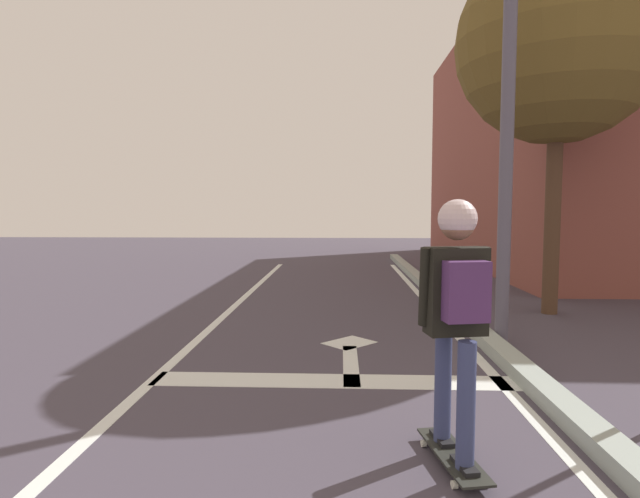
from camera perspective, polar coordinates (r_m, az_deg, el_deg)
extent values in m
cube|color=silver|center=(5.34, -17.67, -13.34)|extent=(0.12, 20.00, 0.01)
cube|color=silver|center=(5.26, 19.38, -13.68)|extent=(0.12, 20.00, 0.01)
cube|color=silver|center=(4.95, 1.55, -14.60)|extent=(3.43, 0.40, 0.01)
cube|color=silver|center=(5.45, 3.48, -12.77)|extent=(0.16, 1.40, 0.01)
cube|color=silver|center=(6.27, 3.33, -10.47)|extent=(0.71, 0.71, 0.01)
cube|color=#94A29B|center=(5.32, 22.04, -12.80)|extent=(0.24, 24.00, 0.14)
cube|color=#252722|center=(3.56, 14.68, -21.46)|extent=(0.34, 0.80, 0.02)
cube|color=#B2B2B7|center=(3.79, 13.05, -20.02)|extent=(0.17, 0.08, 0.01)
cylinder|color=silver|center=(3.77, 11.57, -20.63)|extent=(0.04, 0.05, 0.05)
cylinder|color=silver|center=(3.84, 14.48, -20.24)|extent=(0.04, 0.05, 0.05)
cube|color=#B2B2B7|center=(3.36, 16.55, -23.51)|extent=(0.17, 0.08, 0.01)
cylinder|color=silver|center=(3.33, 14.88, -24.25)|extent=(0.04, 0.05, 0.05)
cylinder|color=silver|center=(3.41, 18.16, -23.67)|extent=(0.04, 0.05, 0.05)
cylinder|color=navy|center=(3.57, 13.66, -14.58)|extent=(0.11, 0.11, 0.77)
cube|color=black|center=(3.71, 13.54, -20.00)|extent=(0.13, 0.25, 0.03)
cylinder|color=navy|center=(3.26, 16.09, -16.53)|extent=(0.11, 0.11, 0.77)
cube|color=black|center=(3.40, 15.95, -22.36)|extent=(0.13, 0.25, 0.03)
cube|color=black|center=(3.25, 15.05, -4.57)|extent=(0.39, 0.24, 0.54)
cylinder|color=black|center=(3.20, 11.72, -4.19)|extent=(0.07, 0.13, 0.50)
cylinder|color=black|center=(3.35, 17.84, -3.94)|extent=(0.07, 0.11, 0.50)
sphere|color=#8E6149|center=(3.21, 15.20, 2.84)|extent=(0.21, 0.21, 0.21)
sphere|color=silver|center=(3.21, 15.21, 3.32)|extent=(0.24, 0.24, 0.24)
cube|color=#4F2C60|center=(3.12, 16.06, -4.59)|extent=(0.28, 0.18, 0.36)
cylinder|color=#585364|center=(6.61, 20.40, 15.74)|extent=(0.16, 0.16, 5.88)
cylinder|color=#4F3625|center=(8.58, 24.72, 4.00)|extent=(0.23, 0.23, 3.22)
sphere|color=brown|center=(8.94, 25.28, 20.37)|extent=(3.04, 3.04, 3.04)
cube|color=brown|center=(17.16, 31.22, 9.98)|extent=(9.00, 11.47, 6.91)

